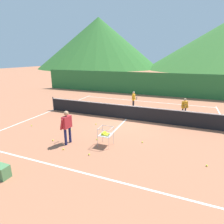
# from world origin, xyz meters

# --- Properties ---
(ground_plane) EXTENTS (120.00, 120.00, 0.00)m
(ground_plane) POSITION_xyz_m (0.00, 0.00, 0.00)
(ground_plane) COLOR #A86647
(line_baseline_near) EXTENTS (12.09, 0.08, 0.01)m
(line_baseline_near) POSITION_xyz_m (0.00, -6.36, 0.00)
(line_baseline_near) COLOR white
(line_baseline_near) RESTS_ON ground
(line_baseline_far) EXTENTS (12.09, 0.08, 0.01)m
(line_baseline_far) POSITION_xyz_m (0.00, 5.57, 0.00)
(line_baseline_far) COLOR white
(line_baseline_far) RESTS_ON ground
(line_sideline_west) EXTENTS (0.08, 11.93, 0.01)m
(line_sideline_west) POSITION_xyz_m (-6.05, 0.00, 0.00)
(line_sideline_west) COLOR white
(line_sideline_west) RESTS_ON ground
(line_service_center) EXTENTS (0.08, 5.15, 0.01)m
(line_service_center) POSITION_xyz_m (0.00, 0.00, 0.00)
(line_service_center) COLOR white
(line_service_center) RESTS_ON ground
(tennis_net) EXTENTS (12.08, 0.08, 1.05)m
(tennis_net) POSITION_xyz_m (0.00, 0.00, 0.50)
(tennis_net) COLOR #333338
(tennis_net) RESTS_ON ground
(instructor) EXTENTS (0.43, 0.78, 1.64)m
(instructor) POSITION_xyz_m (-1.52, -4.55, 0.99)
(instructor) COLOR #191E4C
(instructor) RESTS_ON ground
(student_0) EXTENTS (0.45, 0.63, 1.38)m
(student_0) POSITION_xyz_m (-0.32, 2.87, 0.83)
(student_0) COLOR black
(student_0) RESTS_ON ground
(student_1) EXTENTS (0.48, 0.70, 1.33)m
(student_1) POSITION_xyz_m (3.56, 1.91, 0.80)
(student_1) COLOR black
(student_1) RESTS_ON ground
(ball_cart) EXTENTS (0.58, 0.58, 0.90)m
(ball_cart) POSITION_xyz_m (0.24, -4.07, 0.59)
(ball_cart) COLOR #B7B7BC
(ball_cart) RESTS_ON ground
(tennis_ball_0) EXTENTS (0.07, 0.07, 0.07)m
(tennis_ball_0) POSITION_xyz_m (-1.44, -1.71, 0.03)
(tennis_ball_0) COLOR yellow
(tennis_ball_0) RESTS_ON ground
(tennis_ball_1) EXTENTS (0.07, 0.07, 0.07)m
(tennis_ball_1) POSITION_xyz_m (-0.40, -3.69, 0.03)
(tennis_ball_1) COLOR yellow
(tennis_ball_1) RESTS_ON ground
(tennis_ball_2) EXTENTS (0.07, 0.07, 0.07)m
(tennis_ball_2) POSITION_xyz_m (-0.03, -5.16, 0.03)
(tennis_ball_2) COLOR yellow
(tennis_ball_2) RESTS_ON ground
(tennis_ball_4) EXTENTS (0.07, 0.07, 0.07)m
(tennis_ball_4) POSITION_xyz_m (-4.94, -3.42, 0.03)
(tennis_ball_4) COLOR yellow
(tennis_ball_4) RESTS_ON ground
(tennis_ball_5) EXTENTS (0.07, 0.07, 0.07)m
(tennis_ball_5) POSITION_xyz_m (1.81, -3.14, 0.03)
(tennis_ball_5) COLOR yellow
(tennis_ball_5) RESTS_ON ground
(tennis_ball_6) EXTENTS (0.07, 0.07, 0.07)m
(tennis_ball_6) POSITION_xyz_m (-2.39, -4.60, 0.03)
(tennis_ball_6) COLOR yellow
(tennis_ball_6) RESTS_ON ground
(tennis_ball_7) EXTENTS (0.07, 0.07, 0.07)m
(tennis_ball_7) POSITION_xyz_m (4.56, -4.23, 0.03)
(tennis_ball_7) COLOR yellow
(tennis_ball_7) RESTS_ON ground
(tennis_ball_8) EXTENTS (0.07, 0.07, 0.07)m
(tennis_ball_8) POSITION_xyz_m (-2.34, -3.10, 0.03)
(tennis_ball_8) COLOR yellow
(tennis_ball_8) RESTS_ON ground
(tennis_ball_10) EXTENTS (0.07, 0.07, 0.07)m
(tennis_ball_10) POSITION_xyz_m (-1.34, -5.18, 0.03)
(tennis_ball_10) COLOR yellow
(tennis_ball_10) RESTS_ON ground
(windscreen_fence) EXTENTS (26.60, 0.08, 2.44)m
(windscreen_fence) POSITION_xyz_m (0.00, 8.80, 1.22)
(windscreen_fence) COLOR #286B33
(windscreen_fence) RESTS_ON ground
(hill_1) EXTENTS (45.35, 45.35, 18.10)m
(hill_1) POSITION_xyz_m (-28.80, 55.83, 9.05)
(hill_1) COLOR #2D6628
(hill_1) RESTS_ON ground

